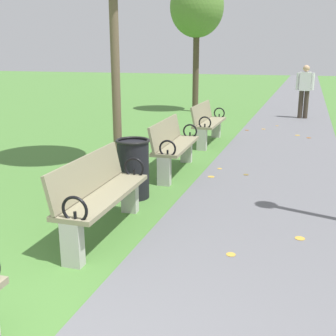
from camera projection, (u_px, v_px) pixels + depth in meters
The scene contains 8 objects.
paved_walkway at pixel (297, 100), 18.28m from camera, with size 2.33×44.00×0.02m, color slate.
park_bench_2 at pixel (100, 194), 4.60m from camera, with size 0.52×1.61×0.90m.
park_bench_3 at pixel (173, 145), 7.07m from camera, with size 0.54×1.62×0.90m.
park_bench_4 at pixel (208, 122), 9.41m from camera, with size 0.48×1.60×0.90m.
tree_2 at pixel (197, 8), 13.83m from camera, with size 1.79×1.79×4.45m.
pedestrian_walking at pixel (305, 89), 12.84m from camera, with size 0.53×0.23×1.62m.
trash_bin at pixel (133, 168), 5.85m from camera, with size 0.48×0.48×0.84m.
scattered_leaves at pixel (212, 199), 5.84m from camera, with size 3.85×12.22×0.02m.
Camera 1 is at (1.58, -1.26, 1.98)m, focal length 44.60 mm.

